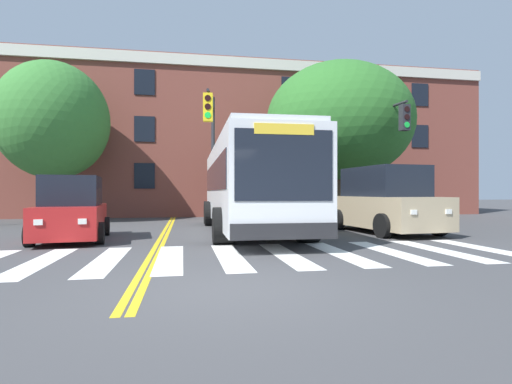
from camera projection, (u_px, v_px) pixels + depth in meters
The scene contains 12 objects.
ground_plane at pixel (225, 288), 5.85m from camera, with size 120.00×120.00×0.00m, color #424244.
crosswalk at pixel (170, 258), 8.47m from camera, with size 15.86×3.84×0.01m.
lane_line_yellow_inner at pixel (172, 217), 22.18m from camera, with size 0.12×36.00×0.01m, color gold.
lane_line_yellow_outer at pixel (175, 217), 22.21m from camera, with size 0.12×36.00×0.01m, color gold.
city_bus at pixel (248, 184), 14.45m from camera, with size 3.01×11.40×3.18m.
car_red_near_lane at pixel (72, 211), 11.59m from camera, with size 2.25×3.91×1.87m.
car_tan_far_lane at pixel (384, 202), 13.85m from camera, with size 2.62×4.86×2.28m.
traffic_light_near_corner at pixel (378, 141), 17.08m from camera, with size 0.61×3.40×5.40m.
traffic_light_overhead at pixel (211, 136), 16.25m from camera, with size 0.67×3.69×5.63m.
street_tree_curbside_large at pixel (339, 122), 19.05m from camera, with size 7.84×7.74×7.56m.
street_tree_curbside_small at pixel (53, 121), 18.62m from camera, with size 5.29×5.76×7.47m.
building_facade at pixel (151, 143), 25.79m from camera, with size 41.32×8.12×9.19m.
Camera 1 is at (-0.56, -5.84, 1.41)m, focal length 28.00 mm.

